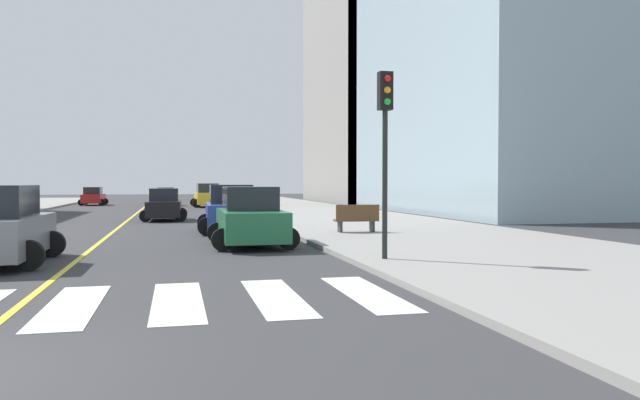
{
  "coord_description": "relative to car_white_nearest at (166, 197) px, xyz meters",
  "views": [
    {
      "loc": [
        2.68,
        -7.39,
        2.16
      ],
      "look_at": [
        11.91,
        31.76,
        1.02
      ],
      "focal_mm": 34.44,
      "sensor_mm": 36.0,
      "label": 1
    }
  ],
  "objects": [
    {
      "name": "sidewalk_kerb_east",
      "position": [
        10.44,
        -31.94,
        -0.72
      ],
      "size": [
        10.0,
        120.0,
        0.15
      ],
      "primitive_type": "cube",
      "color": "gray",
      "rests_on": "ground"
    },
    {
      "name": "crosswalk_paint",
      "position": [
        -1.76,
        -47.94,
        -0.79
      ],
      "size": [
        13.5,
        4.0,
        0.01
      ],
      "color": "silver",
      "rests_on": "ground"
    },
    {
      "name": "lane_divider_paint",
      "position": [
        -1.76,
        -11.94,
        -0.79
      ],
      "size": [
        0.16,
        80.0,
        0.01
      ],
      "primitive_type": "cube",
      "color": "yellow",
      "rests_on": "ground"
    },
    {
      "name": "parking_garage_concrete",
      "position": [
        25.95,
        6.15,
        14.16
      ],
      "size": [
        18.0,
        24.0,
        29.92
      ],
      "primitive_type": "cube",
      "color": "gray",
      "rests_on": "ground"
    },
    {
      "name": "car_white_nearest",
      "position": [
        0.0,
        0.0,
        0.0
      ],
      "size": [
        2.41,
        3.84,
        1.71
      ],
      "rotation": [
        0.0,
        0.0,
        3.15
      ],
      "color": "silver",
      "rests_on": "ground"
    },
    {
      "name": "car_blue_second",
      "position": [
        3.25,
        -32.61,
        0.17
      ],
      "size": [
        2.98,
        4.69,
        2.07
      ],
      "rotation": [
        0.0,
        0.0,
        3.11
      ],
      "color": "#2D479E",
      "rests_on": "ground"
    },
    {
      "name": "car_red_third",
      "position": [
        -6.73,
        2.56,
        0.01
      ],
      "size": [
        2.48,
        3.92,
        1.74
      ],
      "rotation": [
        0.0,
        0.0,
        -0.02
      ],
      "color": "red",
      "rests_on": "ground"
    },
    {
      "name": "car_black_fourth",
      "position": [
        0.28,
        -23.19,
        0.06
      ],
      "size": [
        2.63,
        4.15,
        1.83
      ],
      "rotation": [
        0.0,
        0.0,
        3.12
      ],
      "color": "black",
      "rests_on": "ground"
    },
    {
      "name": "car_yellow_fifth",
      "position": [
        3.69,
        -4.11,
        0.18
      ],
      "size": [
        3.03,
        4.75,
        2.09
      ],
      "rotation": [
        0.0,
        0.0,
        3.18
      ],
      "color": "gold",
      "rests_on": "ground"
    },
    {
      "name": "car_green_sixth",
      "position": [
        3.4,
        -38.47,
        0.15
      ],
      "size": [
        2.83,
        4.53,
        2.02
      ],
      "rotation": [
        0.0,
        0.0,
        3.14
      ],
      "color": "#236B42",
      "rests_on": "ground"
    },
    {
      "name": "traffic_light_near_corner",
      "position": [
        6.29,
        -44.01,
        2.8
      ],
      "size": [
        0.36,
        0.41,
        4.92
      ],
      "rotation": [
        0.0,
        0.0,
        3.14
      ],
      "color": "black",
      "rests_on": "sidewalk_kerb_east"
    },
    {
      "name": "park_bench",
      "position": [
        8.07,
        -35.48,
        -0.11
      ],
      "size": [
        1.81,
        0.6,
        1.12
      ],
      "rotation": [
        0.0,
        0.0,
        1.55
      ],
      "color": "brown",
      "rests_on": "sidewalk_kerb_east"
    }
  ]
}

